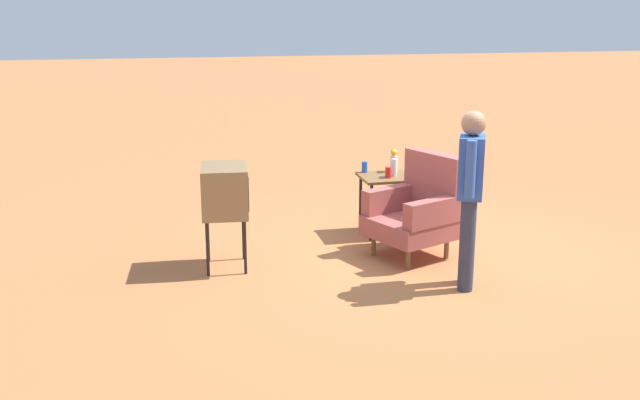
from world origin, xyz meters
The scene contains 9 objects.
ground_plane centered at (0.00, 0.00, 0.00)m, with size 60.00×60.00×0.00m, color #B76B3D.
armchair centered at (-0.14, -0.05, 0.50)m, with size 1.01×1.02×1.06m.
side_table centered at (-0.94, -0.16, 0.57)m, with size 0.56×0.56×0.67m.
tv_on_stand centered at (-0.19, -2.03, 0.78)m, with size 0.63×0.49×1.03m.
person_standing centered at (0.81, 0.09, 0.94)m, with size 0.52×0.35×1.64m.
soda_can_blue centered at (-1.17, -0.34, 0.73)m, with size 0.07×0.07×0.12m, color blue.
soda_can_red centered at (-0.84, -0.16, 0.73)m, with size 0.07×0.07×0.12m, color red.
bottle_short_clear centered at (-0.90, -0.07, 0.77)m, with size 0.06×0.06×0.20m, color silver.
flower_vase centered at (-1.13, 0.00, 0.82)m, with size 0.14×0.10×0.27m.
Camera 1 is at (6.89, -2.61, 2.56)m, focal length 41.91 mm.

